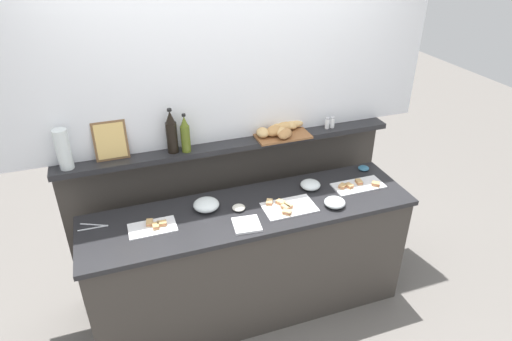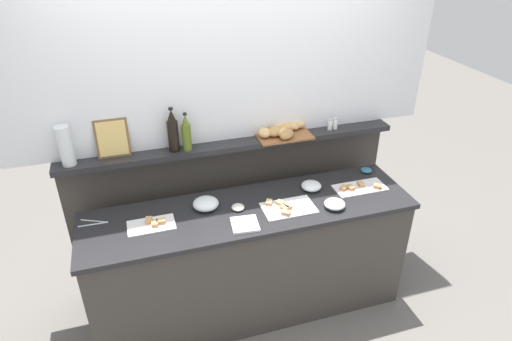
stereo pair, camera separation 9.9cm
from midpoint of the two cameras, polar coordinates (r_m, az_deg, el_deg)
name	(u,v)px [view 1 (the left image)]	position (r m, az deg, el deg)	size (l,w,h in m)	color
ground_plane	(230,258)	(4.06, -4.08, -11.09)	(12.00, 12.00, 0.00)	slate
buffet_counter	(251,261)	(3.32, -1.49, -11.47)	(2.27, 0.60, 0.93)	#3D3833
back_ledge_unit	(232,205)	(3.56, -3.91, -4.41)	(2.46, 0.22, 1.24)	#3D3833
upper_wall_panel	(226,43)	(3.06, -4.87, 15.87)	(3.06, 0.08, 1.36)	white
sandwich_platter_rear	(287,207)	(3.04, 3.08, -4.67)	(0.35, 0.22, 0.04)	white
sandwich_platter_side	(358,185)	(3.34, 12.05, -1.87)	(0.38, 0.18, 0.04)	white
sandwich_platter_front	(153,227)	(2.93, -13.93, -7.03)	(0.30, 0.17, 0.04)	white
glass_bowl_large	(206,205)	(3.03, -7.30, -4.41)	(0.18, 0.18, 0.07)	silver
glass_bowl_medium	(335,203)	(3.08, 9.11, -4.09)	(0.14, 0.14, 0.06)	silver
glass_bowl_small	(310,185)	(3.25, 6.09, -1.87)	(0.15, 0.15, 0.06)	silver
condiment_bowl_cream	(364,168)	(3.56, 12.81, 0.29)	(0.09, 0.09, 0.03)	teal
condiment_bowl_dark	(239,208)	(3.02, -3.17, -4.77)	(0.09, 0.09, 0.03)	silver
serving_tongs	(94,227)	(3.06, -20.84, -6.71)	(0.19, 0.09, 0.01)	#B7BABF
napkin_stack	(247,225)	(2.87, -2.19, -6.94)	(0.17, 0.17, 0.02)	white
olive_oil_bottle	(185,135)	(3.07, -9.94, 4.50)	(0.06, 0.06, 0.28)	#56661E
wine_bottle_dark	(172,133)	(3.07, -11.64, 4.72)	(0.08, 0.08, 0.32)	black
salt_shaker	(327,123)	(3.44, 8.27, 6.01)	(0.03, 0.03, 0.09)	white
pepper_shaker	(332,122)	(3.46, 8.92, 6.09)	(0.03, 0.03, 0.09)	white
bread_basket	(282,130)	(3.31, 2.46, 5.24)	(0.41, 0.31, 0.08)	brown
framed_picture	(111,141)	(3.10, -18.96, 3.61)	(0.22, 0.06, 0.26)	brown
water_carafe	(63,149)	(3.08, -24.24, 2.48)	(0.09, 0.09, 0.27)	silver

